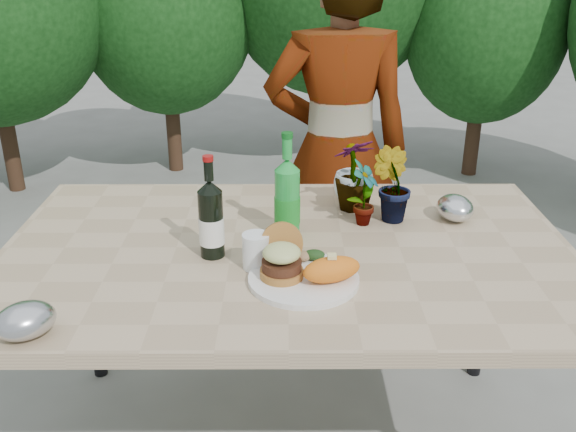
{
  "coord_description": "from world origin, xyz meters",
  "views": [
    {
      "loc": [
        -0.01,
        -1.61,
        1.55
      ],
      "look_at": [
        0.0,
        -0.08,
        0.88
      ],
      "focal_mm": 40.0,
      "sensor_mm": 36.0,
      "label": 1
    }
  ],
  "objects_px": {
    "patio_table": "(288,265)",
    "wine_bottle": "(211,220)",
    "person": "(338,152)",
    "dinner_plate": "(304,279)"
  },
  "relations": [
    {
      "from": "patio_table",
      "to": "wine_bottle",
      "type": "xyz_separation_m",
      "value": [
        -0.2,
        -0.05,
        0.16
      ]
    },
    {
      "from": "patio_table",
      "to": "person",
      "type": "relative_size",
      "value": 1.02
    },
    {
      "from": "patio_table",
      "to": "dinner_plate",
      "type": "bearing_deg",
      "value": -78.86
    },
    {
      "from": "wine_bottle",
      "to": "person",
      "type": "bearing_deg",
      "value": 66.2
    },
    {
      "from": "patio_table",
      "to": "dinner_plate",
      "type": "height_order",
      "value": "dinner_plate"
    },
    {
      "from": "wine_bottle",
      "to": "dinner_plate",
      "type": "bearing_deg",
      "value": -28.87
    },
    {
      "from": "person",
      "to": "patio_table",
      "type": "bearing_deg",
      "value": 72.68
    },
    {
      "from": "patio_table",
      "to": "wine_bottle",
      "type": "distance_m",
      "value": 0.27
    },
    {
      "from": "patio_table",
      "to": "person",
      "type": "bearing_deg",
      "value": 75.66
    },
    {
      "from": "patio_table",
      "to": "wine_bottle",
      "type": "height_order",
      "value": "wine_bottle"
    }
  ]
}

